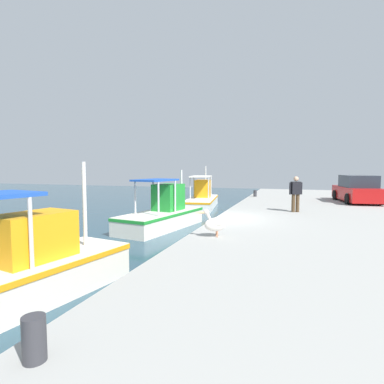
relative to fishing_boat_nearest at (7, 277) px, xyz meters
The scene contains 9 objects.
quay_pier 10.56m from the fishing_boat_nearest, 44.31° to the right, with size 36.00×10.00×0.80m, color #9E9E99.
fishing_boat_nearest is the anchor object (origin of this frame).
fishing_boat_second 8.60m from the fishing_boat_nearest, ahead, with size 5.24×2.62×2.69m.
fishing_boat_third 16.31m from the fishing_boat_nearest, ahead, with size 5.88×2.61×2.92m.
pelican 5.24m from the fishing_boat_nearest, 38.19° to the right, with size 0.66×0.93×0.82m.
fisherman_standing 11.57m from the fishing_boat_nearest, 28.18° to the right, with size 0.38×0.56×1.61m.
parked_car 17.83m from the fishing_boat_nearest, 29.80° to the right, with size 4.29×2.29×1.57m.
mooring_bollard_nearest 3.56m from the fishing_boat_nearest, 126.98° to the right, with size 0.24×0.24×0.48m, color #333338.
mooring_bollard_second 17.43m from the fishing_boat_nearest, ahead, with size 0.23×0.23×0.45m, color #333338.
Camera 1 is at (-12.10, -2.95, 2.80)m, focal length 29.04 mm.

